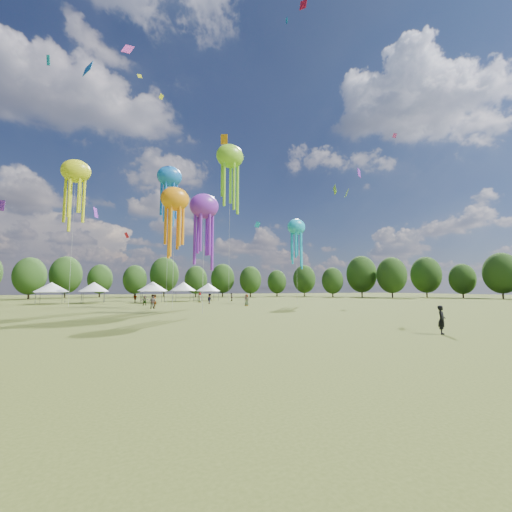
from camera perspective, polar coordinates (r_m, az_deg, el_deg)
name	(u,v)px	position (r m, az deg, el deg)	size (l,w,h in m)	color
ground	(331,340)	(18.74, 12.90, -14.00)	(300.00, 300.00, 0.00)	#384416
observer_main	(442,320)	(23.14, 29.60, -9.63)	(0.63, 0.41, 1.73)	black
spectator_near	(152,302)	(47.53, -17.59, -7.56)	(0.94, 0.73, 1.93)	gray
spectators_far	(194,299)	(60.98, -10.70, -7.32)	(20.61, 19.82, 1.92)	gray
festival_tents	(142,287)	(70.61, -19.26, -5.09)	(35.86, 12.17, 4.14)	#47474C
show_kites	(198,187)	(59.23, -10.06, 11.68)	(39.07, 29.91, 32.46)	orange
small_kites	(184,131)	(65.20, -12.45, 20.43)	(74.25, 54.69, 46.79)	orange
treeline	(148,272)	(77.89, -18.30, -2.59)	(201.57, 95.24, 13.43)	#38281C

